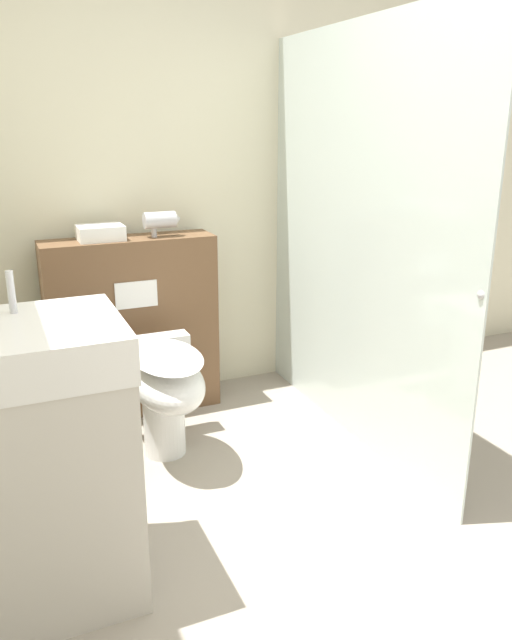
% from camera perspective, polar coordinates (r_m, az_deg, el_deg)
% --- Properties ---
extents(ground_plane, '(12.00, 12.00, 0.00)m').
position_cam_1_polar(ground_plane, '(2.44, 10.60, -22.38)').
color(ground_plane, '#9E9384').
extents(wall_back, '(8.00, 0.06, 2.50)m').
position_cam_1_polar(wall_back, '(3.64, -5.67, 12.71)').
color(wall_back, beige).
rests_on(wall_back, ground_plane).
extents(partition_panel, '(0.91, 0.26, 0.98)m').
position_cam_1_polar(partition_panel, '(3.47, -11.17, -0.61)').
color(partition_panel, brown).
rests_on(partition_panel, ground_plane).
extents(shower_glass, '(0.04, 1.77, 2.00)m').
position_cam_1_polar(shower_glass, '(3.06, 9.17, 6.92)').
color(shower_glass, silver).
rests_on(shower_glass, ground_plane).
extents(toilet, '(0.39, 0.62, 0.55)m').
position_cam_1_polar(toilet, '(2.98, -8.34, -5.99)').
color(toilet, white).
rests_on(toilet, ground_plane).
extents(sink_vanity, '(0.63, 0.53, 1.11)m').
position_cam_1_polar(sink_vanity, '(2.21, -19.66, -12.43)').
color(sink_vanity, beige).
rests_on(sink_vanity, ground_plane).
extents(hair_drier, '(0.20, 0.09, 0.13)m').
position_cam_1_polar(hair_drier, '(3.35, -8.64, 9.01)').
color(hair_drier, '#B7B7BC').
rests_on(hair_drier, partition_panel).
extents(folded_towel, '(0.23, 0.18, 0.08)m').
position_cam_1_polar(folded_towel, '(3.32, -14.03, 7.75)').
color(folded_towel, white).
rests_on(folded_towel, partition_panel).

